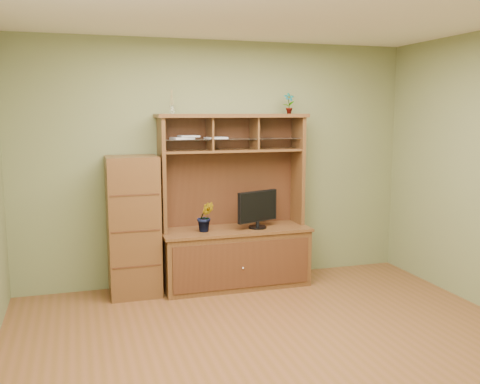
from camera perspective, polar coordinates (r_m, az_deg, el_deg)
name	(u,v)px	position (r m, az deg, el deg)	size (l,w,h in m)	color
room	(285,186)	(4.15, 4.82, 0.64)	(4.54, 4.04, 2.74)	brown
media_hutch	(235,239)	(5.95, -0.59, -5.05)	(1.66, 0.61, 1.90)	#452713
monitor	(258,209)	(5.87, 1.89, -1.78)	(0.50, 0.23, 0.41)	black
orchid_plant	(206,217)	(5.72, -3.70, -2.64)	(0.18, 0.14, 0.33)	#24551D
top_plant	(289,103)	(6.08, 5.23, 9.41)	(0.12, 0.08, 0.23)	#356222
reed_diffuser	(172,104)	(5.70, -7.29, 9.26)	(0.05, 0.05, 0.25)	silver
magazines	(195,137)	(5.76, -4.81, 5.82)	(0.62, 0.22, 0.04)	silver
side_cabinet	(133,226)	(5.71, -11.30, -3.61)	(0.53, 0.48, 1.47)	#452713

